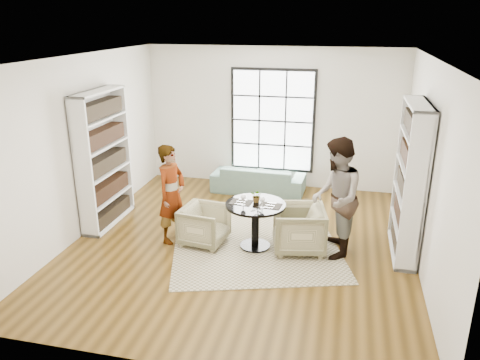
% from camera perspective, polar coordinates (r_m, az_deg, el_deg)
% --- Properties ---
extents(ground, '(6.00, 6.00, 0.00)m').
position_cam_1_polar(ground, '(7.86, 0.22, -7.69)').
color(ground, brown).
extents(room_shell, '(6.00, 6.01, 6.00)m').
position_cam_1_polar(room_shell, '(7.88, 1.10, 2.25)').
color(room_shell, silver).
rests_on(room_shell, ground).
extents(rug, '(3.32, 3.32, 0.01)m').
position_cam_1_polar(rug, '(7.81, 1.90, -7.86)').
color(rug, tan).
rests_on(rug, ground).
extents(pedestal_table, '(0.96, 0.96, 0.77)m').
position_cam_1_polar(pedestal_table, '(7.50, 1.89, -4.39)').
color(pedestal_table, black).
rests_on(pedestal_table, ground).
extents(sofa, '(1.98, 0.83, 0.57)m').
position_cam_1_polar(sofa, '(10.00, 2.26, 0.13)').
color(sofa, slate).
rests_on(sofa, ground).
extents(armchair_left, '(0.80, 0.78, 0.65)m').
position_cam_1_polar(armchair_left, '(7.75, -4.35, -5.50)').
color(armchair_left, tan).
rests_on(armchair_left, ground).
extents(armchair_right, '(0.95, 0.93, 0.74)m').
position_cam_1_polar(armchair_right, '(7.55, 7.14, -5.92)').
color(armchair_right, tan).
rests_on(armchair_right, ground).
extents(person_left, '(0.54, 0.69, 1.65)m').
position_cam_1_polar(person_left, '(7.73, -8.35, -1.70)').
color(person_left, gray).
rests_on(person_left, ground).
extents(person_right, '(0.78, 0.97, 1.89)m').
position_cam_1_polar(person_right, '(7.30, 11.62, -2.19)').
color(person_right, gray).
rests_on(person_right, ground).
extents(placemat_left, '(0.36, 0.29, 0.01)m').
position_cam_1_polar(placemat_left, '(7.47, 0.14, -2.71)').
color(placemat_left, black).
rests_on(placemat_left, pedestal_table).
extents(placemat_right, '(0.36, 0.29, 0.01)m').
position_cam_1_polar(placemat_right, '(7.35, 3.71, -3.14)').
color(placemat_right, black).
rests_on(placemat_right, pedestal_table).
extents(cutlery_left, '(0.16, 0.23, 0.01)m').
position_cam_1_polar(cutlery_left, '(7.46, 0.14, -2.66)').
color(cutlery_left, silver).
rests_on(cutlery_left, placemat_left).
extents(cutlery_right, '(0.16, 0.23, 0.01)m').
position_cam_1_polar(cutlery_right, '(7.34, 3.71, -3.09)').
color(cutlery_right, silver).
rests_on(cutlery_right, placemat_right).
extents(wine_glass_left, '(0.08, 0.08, 0.18)m').
position_cam_1_polar(wine_glass_left, '(7.31, 0.40, -2.13)').
color(wine_glass_left, silver).
rests_on(wine_glass_left, pedestal_table).
extents(wine_glass_right, '(0.08, 0.08, 0.19)m').
position_cam_1_polar(wine_glass_right, '(7.22, 2.73, -2.43)').
color(wine_glass_right, silver).
rests_on(wine_glass_right, pedestal_table).
extents(flower_centerpiece, '(0.22, 0.20, 0.21)m').
position_cam_1_polar(flower_centerpiece, '(7.45, 2.07, -1.94)').
color(flower_centerpiece, gray).
rests_on(flower_centerpiece, pedestal_table).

